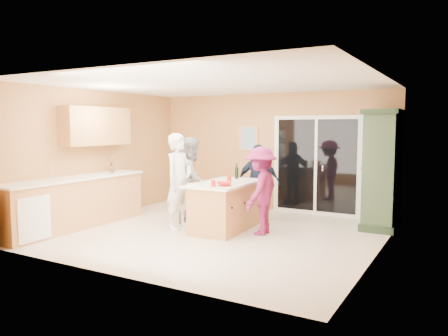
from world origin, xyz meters
The scene contains 22 objects.
floor centered at (0.00, 0.00, 0.00)m, with size 5.50×5.50×0.00m, color beige.
ceiling centered at (0.00, 0.00, 2.60)m, with size 5.50×5.00×0.10m, color white.
wall_back centered at (0.00, 2.50, 1.30)m, with size 5.50×0.10×2.60m, color #DFA85B.
wall_front centered at (0.00, -2.50, 1.30)m, with size 5.50×0.10×2.60m, color #DFA85B.
wall_left centered at (-2.75, 0.00, 1.30)m, with size 0.10×5.00×2.60m, color #DFA85B.
wall_right centered at (2.75, 0.00, 1.30)m, with size 0.10×5.00×2.60m, color #DFA85B.
left_cabinet_run centered at (-2.45, -1.05, 0.46)m, with size 0.65×3.05×1.24m.
upper_cabinets centered at (-2.58, -0.20, 1.88)m, with size 0.35×1.60×0.75m, color tan.
sliding_door centered at (1.05, 2.46, 1.05)m, with size 1.90×0.07×2.10m.
framed_picture centered at (-0.55, 2.48, 1.60)m, with size 0.46×0.04×0.56m.
kitchen_island centered at (0.05, 0.32, 0.41)m, with size 0.97×1.69×0.87m.
green_hutch centered at (2.49, 1.90, 1.06)m, with size 0.62×1.18×2.17m.
woman_white centered at (-0.73, -0.01, 0.87)m, with size 0.64×0.42×1.75m, color silver.
woman_grey centered at (-0.90, 0.66, 0.83)m, with size 0.81×0.63×1.66m, color gray.
woman_navy centered at (0.19, 1.45, 0.76)m, with size 0.89×0.37×1.51m, color #192338.
woman_magenta centered at (0.75, 0.35, 0.76)m, with size 0.99×0.57×1.53m, color #841C57.
serving_bowl centered at (0.26, -0.09, 0.90)m, with size 0.26×0.26×0.06m, color #B41C14.
tulip_vase centered at (-2.45, 0.07, 1.13)m, with size 0.20×0.14×0.39m, color #A51023.
tumbler_near centered at (0.17, -0.29, 0.92)m, with size 0.08×0.08×0.11m, color #B41C14.
tumbler_far centered at (0.12, 0.33, 0.93)m, with size 0.08×0.08×0.12m, color #B41C14.
wine_bottle centered at (-0.02, 0.89, 0.99)m, with size 0.07×0.07×0.30m.
white_plate centered at (-0.25, -0.23, 0.88)m, with size 0.25×0.25×0.02m, color white.
Camera 1 is at (3.86, -6.48, 1.87)m, focal length 35.00 mm.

